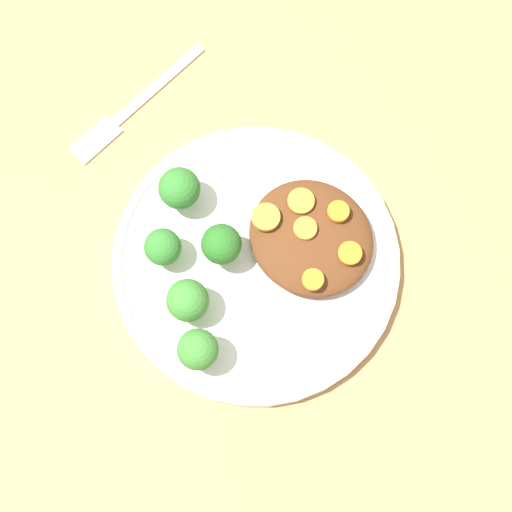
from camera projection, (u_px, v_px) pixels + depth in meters
name	position (u px, v px, depth m)	size (l,w,h in m)	color
ground_plane	(256.00, 265.00, 0.82)	(4.00, 4.00, 0.00)	tan
plate	(256.00, 262.00, 0.81)	(0.27, 0.27, 0.02)	silver
stew_mound	(311.00, 238.00, 0.80)	(0.12, 0.11, 0.03)	#5B3319
broccoli_floret_0	(188.00, 301.00, 0.77)	(0.04, 0.04, 0.05)	#759E51
broccoli_floret_1	(221.00, 245.00, 0.78)	(0.04, 0.04, 0.05)	#7FA85B
broccoli_floret_2	(181.00, 187.00, 0.79)	(0.04, 0.04, 0.05)	#7FA85B
broccoli_floret_3	(198.00, 350.00, 0.75)	(0.04, 0.04, 0.05)	#759E51
broccoli_floret_4	(163.00, 248.00, 0.78)	(0.03, 0.03, 0.05)	#759E51
carrot_slice_0	(305.00, 228.00, 0.78)	(0.02, 0.02, 0.01)	orange
carrot_slice_1	(313.00, 280.00, 0.77)	(0.02, 0.02, 0.01)	orange
carrot_slice_2	(338.00, 212.00, 0.79)	(0.02, 0.02, 0.01)	orange
carrot_slice_3	(266.00, 217.00, 0.79)	(0.03, 0.03, 0.01)	orange
carrot_slice_4	(299.00, 200.00, 0.79)	(0.03, 0.03, 0.00)	orange
carrot_slice_5	(350.00, 253.00, 0.78)	(0.02, 0.02, 0.00)	orange
fork	(127.00, 112.00, 0.86)	(0.03, 0.17, 0.01)	#B9B9B9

